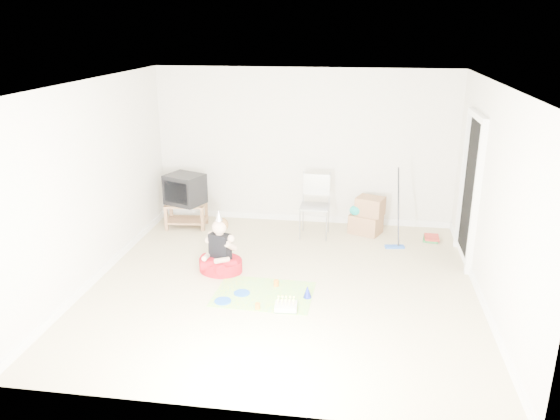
# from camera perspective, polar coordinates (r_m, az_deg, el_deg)

# --- Properties ---
(ground) EXTENTS (5.00, 5.00, 0.00)m
(ground) POSITION_cam_1_polar(r_m,az_deg,el_deg) (7.25, 0.32, -7.81)
(ground) COLOR beige
(ground) RESTS_ON ground
(doorway_recess) EXTENTS (0.02, 0.90, 2.05)m
(doorway_recess) POSITION_cam_1_polar(r_m,az_deg,el_deg) (8.09, 19.29, 1.79)
(doorway_recess) COLOR black
(doorway_recess) RESTS_ON ground
(tv_stand) EXTENTS (0.70, 0.48, 0.42)m
(tv_stand) POSITION_cam_1_polar(r_m,az_deg,el_deg) (9.28, -9.76, -0.28)
(tv_stand) COLOR #936642
(tv_stand) RESTS_ON ground
(crt_tv) EXTENTS (0.71, 0.65, 0.49)m
(crt_tv) POSITION_cam_1_polar(r_m,az_deg,el_deg) (9.16, -9.90, 2.16)
(crt_tv) COLOR black
(crt_tv) RESTS_ON tv_stand
(folding_chair) EXTENTS (0.47, 0.45, 1.02)m
(folding_chair) POSITION_cam_1_polar(r_m,az_deg,el_deg) (8.69, 3.65, 0.34)
(folding_chair) COLOR #96969B
(folding_chair) RESTS_ON ground
(cardboard_boxes) EXTENTS (0.60, 0.53, 0.61)m
(cardboard_boxes) POSITION_cam_1_polar(r_m,az_deg,el_deg) (8.98, 9.08, -0.63)
(cardboard_boxes) COLOR #996D4A
(cardboard_boxes) RESTS_ON ground
(floor_mop) EXTENTS (0.31, 0.39, 1.18)m
(floor_mop) POSITION_cam_1_polar(r_m,az_deg,el_deg) (8.47, 12.00, -2.23)
(floor_mop) COLOR blue
(floor_mop) RESTS_ON ground
(book_pile) EXTENTS (0.27, 0.33, 0.07)m
(book_pile) POSITION_cam_1_polar(r_m,az_deg,el_deg) (8.99, 15.57, -2.85)
(book_pile) COLOR #277635
(book_pile) RESTS_ON ground
(seated_woman) EXTENTS (0.78, 0.78, 0.89)m
(seated_woman) POSITION_cam_1_polar(r_m,az_deg,el_deg) (7.60, -6.24, -4.98)
(seated_woman) COLOR #B6101C
(seated_woman) RESTS_ON ground
(party_mat) EXTENTS (1.27, 0.94, 0.01)m
(party_mat) POSITION_cam_1_polar(r_m,az_deg,el_deg) (7.01, -1.72, -8.76)
(party_mat) COLOR #E83078
(party_mat) RESTS_ON ground
(birthday_cake) EXTENTS (0.28, 0.23, 0.13)m
(birthday_cake) POSITION_cam_1_polar(r_m,az_deg,el_deg) (6.64, 0.62, -10.11)
(birthday_cake) COLOR silver
(birthday_cake) RESTS_ON party_mat
(blue_plate_near) EXTENTS (0.23, 0.23, 0.01)m
(blue_plate_near) POSITION_cam_1_polar(r_m,az_deg,el_deg) (7.03, -4.01, -8.64)
(blue_plate_near) COLOR blue
(blue_plate_near) RESTS_ON party_mat
(blue_plate_far) EXTENTS (0.23, 0.23, 0.01)m
(blue_plate_far) POSITION_cam_1_polar(r_m,az_deg,el_deg) (6.86, -5.99, -9.43)
(blue_plate_far) COLOR blue
(blue_plate_far) RESTS_ON party_mat
(orange_cup_near) EXTENTS (0.08, 0.08, 0.08)m
(orange_cup_near) POSITION_cam_1_polar(r_m,az_deg,el_deg) (7.19, -0.40, -7.64)
(orange_cup_near) COLOR orange
(orange_cup_near) RESTS_ON party_mat
(orange_cup_far) EXTENTS (0.06, 0.06, 0.07)m
(orange_cup_far) POSITION_cam_1_polar(r_m,az_deg,el_deg) (6.66, -2.35, -10.00)
(orange_cup_far) COLOR orange
(orange_cup_far) RESTS_ON party_mat
(blue_party_hat) EXTENTS (0.11, 0.11, 0.16)m
(blue_party_hat) POSITION_cam_1_polar(r_m,az_deg,el_deg) (6.89, 2.88, -8.52)
(blue_party_hat) COLOR #1724A1
(blue_party_hat) RESTS_ON party_mat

